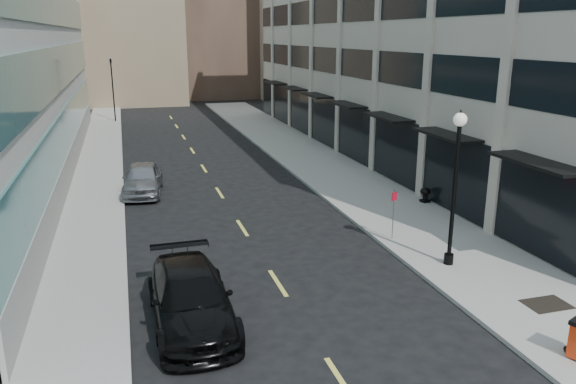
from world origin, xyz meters
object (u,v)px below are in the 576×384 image
urn_planter (425,193)px  lamppost (456,176)px  traffic_signal (111,63)px  sign_post (394,206)px  car_black_pickup (191,298)px  car_silver_sedan (143,179)px

urn_planter → lamppost: bearing=-113.6°
traffic_signal → sign_post: traffic_signal is taller
sign_post → car_black_pickup: bearing=-169.2°
traffic_signal → car_black_pickup: size_ratio=1.24×
traffic_signal → lamppost: 42.25m
car_black_pickup → sign_post: 9.91m
traffic_signal → lamppost: (11.90, -40.47, -2.22)m
sign_post → urn_planter: 6.00m
traffic_signal → car_silver_sedan: size_ratio=1.43×
lamppost → urn_planter: size_ratio=7.69×
car_black_pickup → lamppost: 10.08m
lamppost → sign_post: (-0.80, 2.98, -1.95)m
traffic_signal → car_black_pickup: (2.30, -42.00, -4.90)m
urn_planter → traffic_signal: bearing=114.5°
car_black_pickup → urn_planter: size_ratio=7.61×
sign_post → traffic_signal: bearing=90.2°
urn_planter → car_silver_sedan: bearing=155.7°
car_black_pickup → lamppost: size_ratio=0.99×
lamppost → sign_post: 3.65m
car_silver_sedan → sign_post: bearing=-40.9°
traffic_signal → car_black_pickup: bearing=-86.9°
traffic_signal → car_black_pickup: traffic_signal is taller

